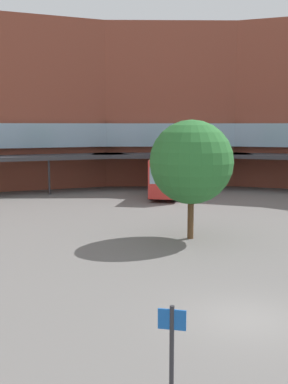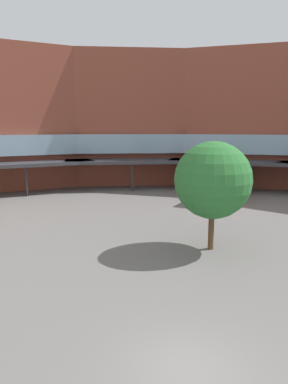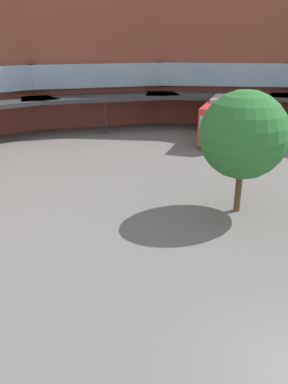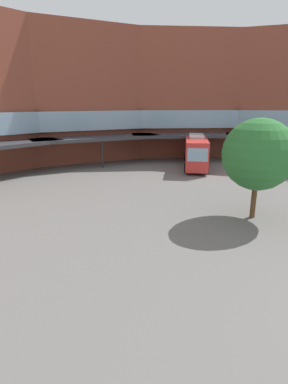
% 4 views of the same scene
% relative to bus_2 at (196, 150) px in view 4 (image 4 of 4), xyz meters
% --- Properties ---
extents(station_building, '(84.70, 48.44, 17.39)m').
position_rel_bus_2_xyz_m(station_building, '(-10.79, -5.28, 6.25)').
color(station_building, brown).
rests_on(station_building, ground).
extents(bus_2, '(8.34, 10.84, 4.00)m').
position_rel_bus_2_xyz_m(bus_2, '(0.00, 0.00, 0.00)').
color(bus_2, red).
rests_on(bus_2, ground).
extents(plaza_tree, '(4.85, 4.85, 6.92)m').
position_rel_bus_2_xyz_m(plaza_tree, '(-6.91, -16.73, 2.46)').
color(plaza_tree, brown).
rests_on(plaza_tree, ground).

